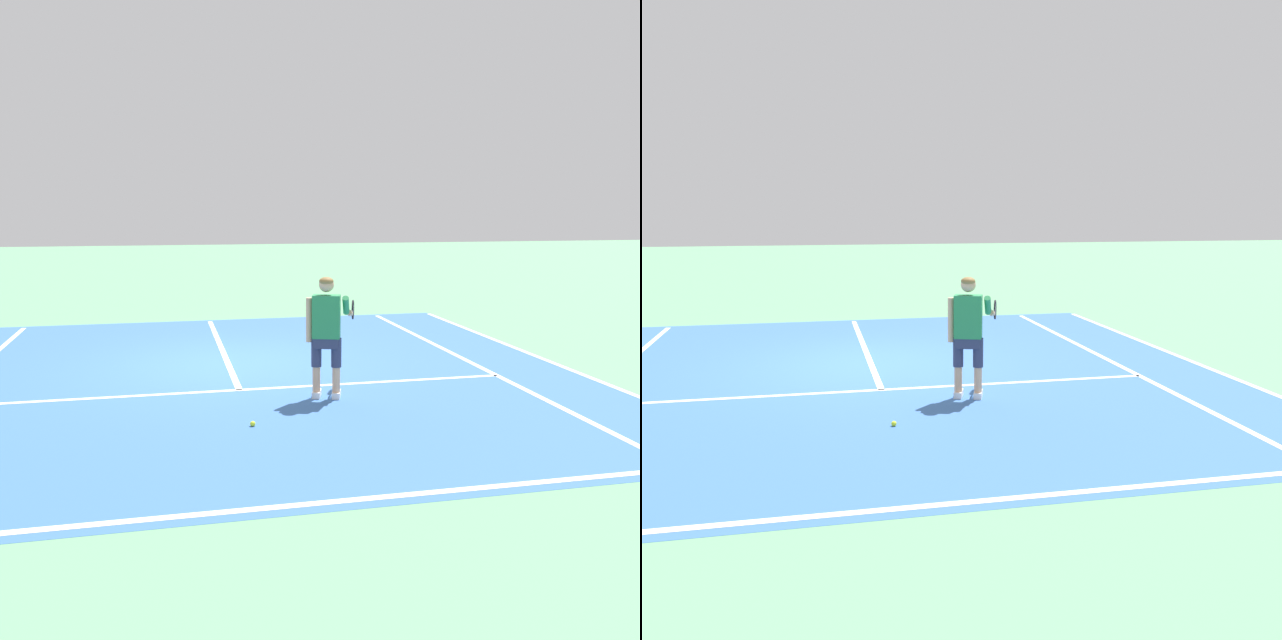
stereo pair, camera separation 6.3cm
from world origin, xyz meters
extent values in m
plane|color=#609E70|center=(0.00, 0.00, 0.00)|extent=(80.00, 80.00, 0.00)
cube|color=#3866A8|center=(0.00, -0.68, 0.00)|extent=(10.98, 10.92, 0.00)
cube|color=white|center=(0.00, -5.95, 0.00)|extent=(10.98, 0.10, 0.01)
cube|color=white|center=(0.00, -1.82, 0.00)|extent=(8.23, 0.10, 0.01)
cube|color=white|center=(0.00, 1.38, 0.00)|extent=(0.10, 6.40, 0.01)
cube|color=white|center=(4.12, -0.68, 0.00)|extent=(0.10, 10.52, 0.01)
cube|color=white|center=(5.49, -0.68, 0.00)|extent=(0.10, 10.52, 0.01)
cube|color=white|center=(1.03, -2.42, 0.04)|extent=(0.19, 0.30, 0.09)
cube|color=white|center=(1.30, -2.51, 0.04)|extent=(0.19, 0.30, 0.09)
cylinder|color=tan|center=(1.02, -2.46, 0.27)|extent=(0.11, 0.11, 0.36)
cylinder|color=#2D3351|center=(1.02, -2.46, 0.66)|extent=(0.14, 0.14, 0.41)
cylinder|color=tan|center=(1.28, -2.55, 0.27)|extent=(0.11, 0.11, 0.36)
cylinder|color=#2D3351|center=(1.28, -2.55, 0.66)|extent=(0.14, 0.14, 0.41)
cube|color=#2D3351|center=(1.15, -2.51, 0.82)|extent=(0.39, 0.30, 0.20)
cube|color=#28844C|center=(1.15, -2.51, 1.16)|extent=(0.43, 0.33, 0.60)
cylinder|color=tan|center=(0.92, -2.43, 1.11)|extent=(0.09, 0.09, 0.62)
cylinder|color=#28844C|center=(1.43, -2.51, 1.31)|extent=(0.17, 0.28, 0.29)
cylinder|color=tan|center=(1.54, -2.32, 1.17)|extent=(0.17, 0.30, 0.14)
sphere|color=tan|center=(1.16, -2.50, 1.60)|extent=(0.21, 0.21, 0.21)
ellipsoid|color=olive|center=(1.15, -2.52, 1.66)|extent=(0.25, 0.25, 0.12)
cylinder|color=#232326|center=(1.62, -2.12, 1.14)|extent=(0.09, 0.20, 0.03)
cylinder|color=black|center=(1.67, -1.97, 1.14)|extent=(0.05, 0.10, 0.02)
torus|color=black|center=(1.73, -1.80, 1.14)|extent=(0.12, 0.29, 0.30)
cylinder|color=silver|center=(1.73, -1.80, 1.14)|extent=(0.09, 0.24, 0.25)
sphere|color=#CCE02D|center=(-0.02, -3.57, 0.03)|extent=(0.07, 0.07, 0.07)
camera|label=1|loc=(-1.02, -11.73, 2.64)|focal=38.93mm
camera|label=2|loc=(-0.96, -11.74, 2.64)|focal=38.93mm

